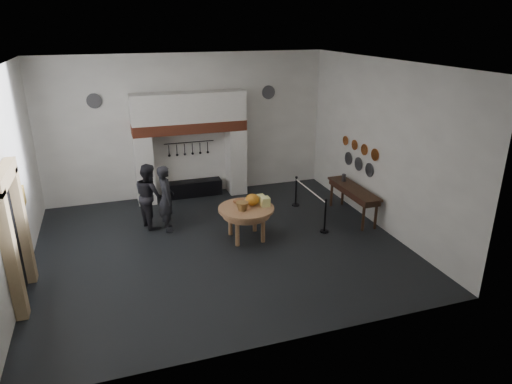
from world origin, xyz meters
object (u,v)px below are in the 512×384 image
object	(u,v)px
visitor_near	(166,198)
barrier_post_far	(296,192)
visitor_far	(149,196)
work_table	(246,209)
barrier_post_near	(325,217)
iron_range	(192,188)
side_table	(354,189)

from	to	relation	value
visitor_near	barrier_post_far	size ratio (longest dim) A/B	2.04
visitor_near	visitor_far	distance (m)	0.57
work_table	barrier_post_near	size ratio (longest dim) A/B	1.61
iron_range	visitor_near	size ratio (longest dim) A/B	1.04
work_table	barrier_post_far	size ratio (longest dim) A/B	1.61
iron_range	visitor_near	world-z (taller)	visitor_near
work_table	visitor_far	distance (m)	2.78
work_table	visitor_far	world-z (taller)	visitor_far
side_table	work_table	bearing A→B (deg)	-173.55
barrier_post_near	iron_range	bearing A→B (deg)	126.88
work_table	iron_range	bearing A→B (deg)	102.04
work_table	visitor_far	xyz separation A→B (m)	(-2.29, 1.59, 0.06)
iron_range	visitor_near	bearing A→B (deg)	-115.76
barrier_post_far	visitor_far	bearing A→B (deg)	-178.61
iron_range	work_table	world-z (taller)	work_table
visitor_far	side_table	world-z (taller)	visitor_far
visitor_near	visitor_far	bearing A→B (deg)	41.30
work_table	side_table	size ratio (longest dim) A/B	0.66
barrier_post_far	barrier_post_near	bearing A→B (deg)	-90.00
iron_range	visitor_far	bearing A→B (deg)	-128.21
work_table	barrier_post_far	bearing A→B (deg)	38.55
side_table	barrier_post_far	distance (m)	1.84
visitor_far	barrier_post_far	size ratio (longest dim) A/B	2.00
iron_range	barrier_post_far	size ratio (longest dim) A/B	2.11
barrier_post_near	barrier_post_far	world-z (taller)	same
iron_range	barrier_post_near	bearing A→B (deg)	-53.12
visitor_near	side_table	world-z (taller)	visitor_near
visitor_far	barrier_post_far	xyz separation A→B (m)	(4.41, 0.11, -0.45)
visitor_far	side_table	xyz separation A→B (m)	(5.63, -1.21, -0.03)
work_table	side_table	distance (m)	3.37
iron_range	visitor_near	xyz separation A→B (m)	(-1.13, -2.35, 0.67)
barrier_post_near	barrier_post_far	size ratio (longest dim) A/B	1.00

